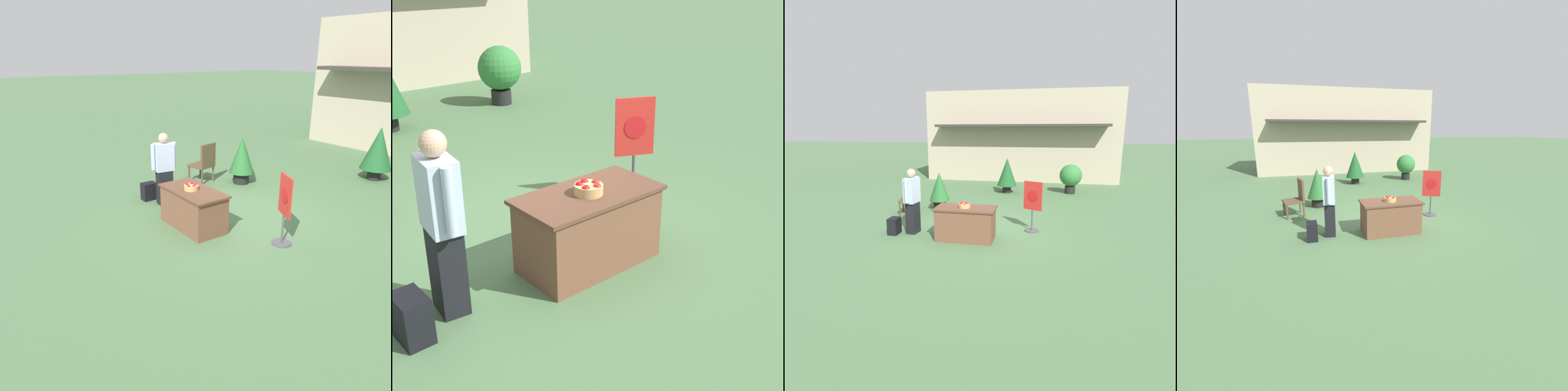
% 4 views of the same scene
% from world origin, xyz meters
% --- Properties ---
extents(ground_plane, '(120.00, 120.00, 0.00)m').
position_xyz_m(ground_plane, '(0.00, 0.00, 0.00)').
color(ground_plane, '#4C7047').
extents(storefront_building, '(9.80, 4.69, 4.60)m').
position_xyz_m(storefront_building, '(0.51, 9.69, 2.30)').
color(storefront_building, '#B7A88E').
rests_on(storefront_building, ground_plane).
extents(display_table, '(1.45, 0.77, 0.79)m').
position_xyz_m(display_table, '(-0.11, -1.00, 0.40)').
color(display_table, brown).
rests_on(display_table, ground_plane).
extents(apple_basket, '(0.28, 0.28, 0.13)m').
position_xyz_m(apple_basket, '(-0.14, -1.03, 0.85)').
color(apple_basket, tan).
rests_on(apple_basket, display_table).
extents(person_visitor, '(0.31, 0.61, 1.67)m').
position_xyz_m(person_visitor, '(-1.56, -0.80, 0.85)').
color(person_visitor, black).
rests_on(person_visitor, ground_plane).
extents(backpack, '(0.24, 0.34, 0.42)m').
position_xyz_m(backpack, '(-2.00, -0.99, 0.21)').
color(backpack, black).
rests_on(backpack, ground_plane).
extents(poster_board, '(0.47, 0.36, 1.32)m').
position_xyz_m(poster_board, '(1.45, -0.09, 0.70)').
color(poster_board, '#4C4C51').
rests_on(poster_board, ground_plane).
extents(patio_chair, '(0.66, 0.66, 1.08)m').
position_xyz_m(patio_chair, '(-2.33, 0.90, 0.58)').
color(patio_chair, brown).
rests_on(patio_chair, ground_plane).
extents(potted_plant_far_left, '(0.67, 0.67, 1.25)m').
position_xyz_m(potted_plant_far_left, '(-1.69, 1.68, 0.71)').
color(potted_plant_far_left, black).
rests_on(potted_plant_far_left, ground_plane).
extents(potted_plant_far_right, '(0.92, 0.92, 1.23)m').
position_xyz_m(potted_plant_far_right, '(2.86, 5.28, 0.73)').
color(potted_plant_far_right, black).
rests_on(potted_plant_far_right, ground_plane).
extents(potted_plant_near_right, '(0.83, 0.83, 1.47)m').
position_xyz_m(potted_plant_near_right, '(0.22, 4.94, 0.85)').
color(potted_plant_near_right, black).
rests_on(potted_plant_near_right, ground_plane).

